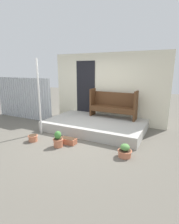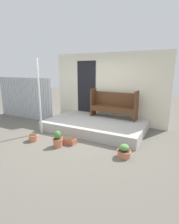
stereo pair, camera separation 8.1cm
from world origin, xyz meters
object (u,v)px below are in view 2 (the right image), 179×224
at_px(support_post, 39,97).
at_px(planter_box_rect, 68,141).
at_px(flower_pot_left, 33,137).
at_px(flower_pot_right, 124,151).
at_px(flower_pot_middle, 58,140).
at_px(bench, 114,104).

bearing_deg(support_post, planter_box_rect, -13.40).
height_order(flower_pot_left, planter_box_rect, flower_pot_left).
relative_size(flower_pot_right, planter_box_rect, 0.75).
bearing_deg(flower_pot_middle, bench, 73.53).
bearing_deg(support_post, flower_pot_right, -6.69).
distance_m(support_post, bench, 2.54).
distance_m(bench, flower_pot_right, 2.44).
relative_size(bench, flower_pot_middle, 3.83).
bearing_deg(flower_pot_left, flower_pot_middle, 1.55).
distance_m(flower_pot_left, flower_pot_middle, 0.87).
relative_size(bench, planter_box_rect, 3.67).
xyz_separation_m(flower_pot_middle, flower_pot_right, (1.73, 0.25, -0.05)).
relative_size(flower_pot_middle, planter_box_rect, 0.96).
height_order(flower_pot_left, flower_pot_right, flower_pot_right).
bearing_deg(planter_box_rect, flower_pot_middle, -112.07).
height_order(flower_pot_middle, flower_pot_right, flower_pot_middle).
height_order(support_post, planter_box_rect, support_post).
bearing_deg(support_post, flower_pot_middle, -28.01).
xyz_separation_m(bench, planter_box_rect, (-0.58, -2.06, -0.74)).
bearing_deg(bench, support_post, -133.89).
relative_size(bench, flower_pot_right, 4.90).
relative_size(flower_pot_middle, flower_pot_right, 1.28).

